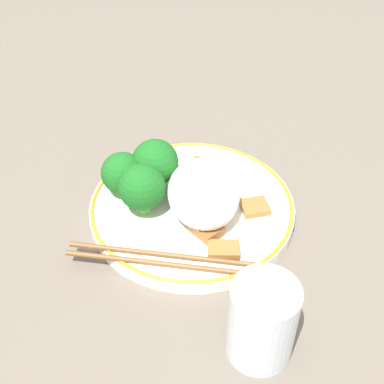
# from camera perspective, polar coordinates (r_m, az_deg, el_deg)

# --- Properties ---
(ground_plane) EXTENTS (3.00, 3.00, 0.00)m
(ground_plane) POSITION_cam_1_polar(r_m,az_deg,el_deg) (0.67, 0.00, -2.30)
(ground_plane) COLOR #665B51
(plate) EXTENTS (0.25, 0.25, 0.02)m
(plate) POSITION_cam_1_polar(r_m,az_deg,el_deg) (0.67, 0.00, -1.68)
(plate) COLOR white
(plate) RESTS_ON ground_plane
(rice_mound) EXTENTS (0.11, 0.09, 0.06)m
(rice_mound) POSITION_cam_1_polar(r_m,az_deg,el_deg) (0.64, 1.23, -0.08)
(rice_mound) COLOR white
(rice_mound) RESTS_ON plate
(broccoli_back_left) EXTENTS (0.06, 0.06, 0.07)m
(broccoli_back_left) POSITION_cam_1_polar(r_m,az_deg,el_deg) (0.67, -3.95, 3.15)
(broccoli_back_left) COLOR #72AD4C
(broccoli_back_left) RESTS_ON plate
(broccoli_back_center) EXTENTS (0.05, 0.05, 0.06)m
(broccoli_back_center) POSITION_cam_1_polar(r_m,az_deg,el_deg) (0.66, -7.42, 1.97)
(broccoli_back_center) COLOR #72AD4C
(broccoli_back_center) RESTS_ON plate
(broccoli_back_right) EXTENTS (0.06, 0.06, 0.07)m
(broccoli_back_right) POSITION_cam_1_polar(r_m,az_deg,el_deg) (0.63, -5.37, 0.47)
(broccoli_back_right) COLOR #72AD4C
(broccoli_back_right) RESTS_ON plate
(meat_near_front) EXTENTS (0.05, 0.05, 0.01)m
(meat_near_front) POSITION_cam_1_polar(r_m,az_deg,el_deg) (0.62, 1.40, -3.83)
(meat_near_front) COLOR #995B28
(meat_near_front) RESTS_ON plate
(meat_near_left) EXTENTS (0.03, 0.04, 0.01)m
(meat_near_left) POSITION_cam_1_polar(r_m,az_deg,el_deg) (0.66, 6.71, -1.61)
(meat_near_left) COLOR #9E6633
(meat_near_left) RESTS_ON plate
(meat_near_right) EXTENTS (0.03, 0.04, 0.01)m
(meat_near_right) POSITION_cam_1_polar(r_m,az_deg,el_deg) (0.60, 3.37, -6.21)
(meat_near_right) COLOR #9E6633
(meat_near_right) RESTS_ON plate
(meat_near_back) EXTENTS (0.05, 0.05, 0.01)m
(meat_near_back) POSITION_cam_1_polar(r_m,az_deg,el_deg) (0.71, 1.00, 2.50)
(meat_near_back) COLOR #9E6633
(meat_near_back) RESTS_ON plate
(meat_on_rice_edge) EXTENTS (0.04, 0.03, 0.01)m
(meat_on_rice_edge) POSITION_cam_1_polar(r_m,az_deg,el_deg) (0.68, 1.47, 0.48)
(meat_on_rice_edge) COLOR brown
(meat_on_rice_edge) RESTS_ON plate
(chopsticks) EXTENTS (0.07, 0.22, 0.01)m
(chopsticks) POSITION_cam_1_polar(r_m,az_deg,el_deg) (0.60, -3.14, -7.15)
(chopsticks) COLOR brown
(chopsticks) RESTS_ON plate
(drinking_glass) EXTENTS (0.06, 0.06, 0.09)m
(drinking_glass) POSITION_cam_1_polar(r_m,az_deg,el_deg) (0.52, 7.49, -13.53)
(drinking_glass) COLOR silver
(drinking_glass) RESTS_ON ground_plane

